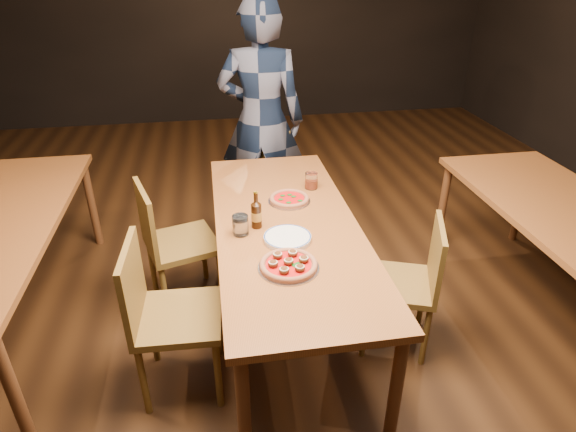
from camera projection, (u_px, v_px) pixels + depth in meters
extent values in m
plane|color=black|center=(287.00, 324.00, 3.09)|extent=(9.00, 9.00, 0.00)
plane|color=black|center=(231.00, 6.00, 6.28)|extent=(7.00, 0.00, 7.00)
cube|color=brown|center=(287.00, 226.00, 2.74)|extent=(0.80, 2.00, 0.04)
cylinder|color=brown|center=(244.00, 415.00, 2.06)|extent=(0.06, 0.06, 0.71)
cylinder|color=brown|center=(223.00, 212.00, 3.69)|extent=(0.06, 0.06, 0.71)
cylinder|color=brown|center=(395.00, 394.00, 2.16)|extent=(0.06, 0.06, 0.71)
cylinder|color=brown|center=(310.00, 205.00, 3.79)|extent=(0.06, 0.06, 0.71)
cylinder|color=brown|center=(0.00, 211.00, 3.70)|extent=(0.06, 0.06, 0.71)
cylinder|color=brown|center=(13.00, 391.00, 2.17)|extent=(0.06, 0.06, 0.71)
cylinder|color=brown|center=(92.00, 204.00, 3.80)|extent=(0.06, 0.06, 0.71)
cylinder|color=brown|center=(443.00, 207.00, 3.76)|extent=(0.06, 0.06, 0.71)
cylinder|color=brown|center=(522.00, 201.00, 3.86)|extent=(0.06, 0.06, 0.71)
cylinder|color=#B7B7BF|center=(289.00, 268.00, 2.34)|extent=(0.30, 0.30, 0.01)
cylinder|color=#AB6947|center=(289.00, 266.00, 2.33)|extent=(0.28, 0.28, 0.02)
torus|color=#AB6947|center=(289.00, 264.00, 2.33)|extent=(0.28, 0.28, 0.03)
cylinder|color=#B0130A|center=(289.00, 264.00, 2.33)|extent=(0.22, 0.22, 0.00)
cylinder|color=#B7B7BF|center=(289.00, 201.00, 2.97)|extent=(0.26, 0.26, 0.01)
cylinder|color=#AB6947|center=(289.00, 200.00, 2.97)|extent=(0.24, 0.24, 0.02)
torus|color=#AB6947|center=(289.00, 198.00, 2.96)|extent=(0.24, 0.24, 0.03)
cylinder|color=#B0130A|center=(289.00, 198.00, 2.96)|extent=(0.19, 0.19, 0.00)
cylinder|color=white|center=(287.00, 238.00, 2.56)|extent=(0.26, 0.26, 0.02)
cylinder|color=black|center=(256.00, 216.00, 2.66)|extent=(0.06, 0.06, 0.14)
cylinder|color=black|center=(256.00, 199.00, 2.61)|extent=(0.02, 0.02, 0.07)
cylinder|color=#C4872F|center=(256.00, 216.00, 2.66)|extent=(0.06, 0.06, 0.05)
cylinder|color=white|center=(240.00, 225.00, 2.60)|extent=(0.09, 0.09, 0.11)
cylinder|color=#A33512|center=(311.00, 181.00, 3.12)|extent=(0.08, 0.08, 0.10)
imported|color=black|center=(261.00, 121.00, 3.81)|extent=(0.76, 0.58, 1.87)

